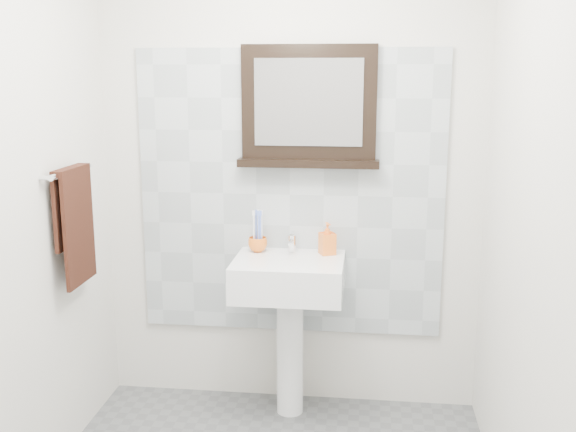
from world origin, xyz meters
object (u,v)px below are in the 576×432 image
(toothbrush_cup, at_px, (258,244))
(hand_towel, at_px, (75,217))
(pedestal_sink, at_px, (289,294))
(soap_dispenser, at_px, (327,239))
(framed_mirror, at_px, (309,109))

(toothbrush_cup, bearing_deg, hand_towel, -150.05)
(pedestal_sink, distance_m, soap_dispenser, 0.34)
(framed_mirror, distance_m, hand_towel, 1.25)
(framed_mirror, relative_size, hand_towel, 1.31)
(soap_dispenser, bearing_deg, framed_mirror, 120.41)
(pedestal_sink, relative_size, soap_dispenser, 5.81)
(toothbrush_cup, distance_m, framed_mirror, 0.75)
(toothbrush_cup, xyz_separation_m, framed_mirror, (0.26, 0.07, 0.70))
(framed_mirror, bearing_deg, soap_dispenser, -35.20)
(soap_dispenser, bearing_deg, hand_towel, 176.83)
(pedestal_sink, height_order, soap_dispenser, soap_dispenser)
(pedestal_sink, relative_size, framed_mirror, 1.33)
(pedestal_sink, bearing_deg, framed_mirror, 67.16)
(hand_towel, bearing_deg, soap_dispenser, 21.22)
(soap_dispenser, distance_m, hand_towel, 1.24)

